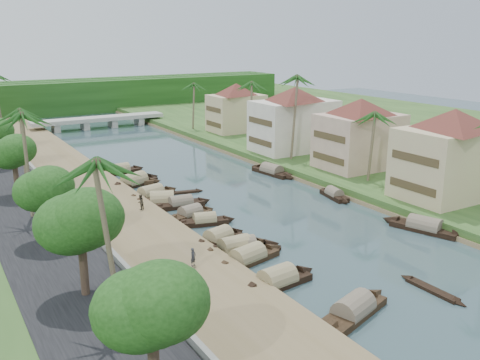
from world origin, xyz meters
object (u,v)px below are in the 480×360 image
sampan_1 (277,281)px  building_near (451,153)px  person_near (193,257)px  sampan_0 (353,311)px  bridge (99,120)px

sampan_1 → building_near: bearing=6.6°
person_near → building_near: bearing=-24.4°
sampan_0 → person_near: person_near is taller
bridge → sampan_1: size_ratio=3.33×
sampan_1 → person_near: person_near is taller
bridge → sampan_1: 81.38m
bridge → building_near: building_near is taller
bridge → person_near: 76.90m
building_near → sampan_1: (-28.78, -6.78, -5.96)m
building_near → sampan_1: size_ratio=1.77×
sampan_1 → person_near: bearing=125.8°
person_near → sampan_1: bearing=-74.4°
sampan_1 → person_near: size_ratio=5.34×
bridge → sampan_0: (-7.92, -87.54, -1.30)m
sampan_0 → sampan_1: bearing=87.4°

